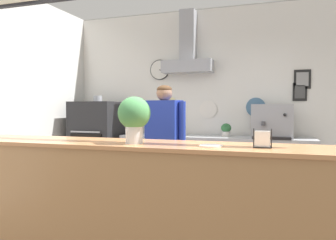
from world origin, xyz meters
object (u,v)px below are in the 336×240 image
at_px(potted_basil, 226,129).
at_px(napkin_holder, 262,140).
at_px(espresso_machine, 272,121).
at_px(potted_thyme, 159,127).
at_px(basil_vase, 134,117).
at_px(pizza_oven, 98,145).
at_px(shop_worker, 164,147).
at_px(condiment_plate, 211,146).

relative_size(potted_basil, napkin_holder, 1.48).
height_order(espresso_machine, napkin_holder, espresso_machine).
bearing_deg(espresso_machine, potted_thyme, 179.51).
xyz_separation_m(espresso_machine, napkin_holder, (-0.01, -2.52, -0.03)).
distance_m(potted_basil, basil_vase, 2.65).
relative_size(pizza_oven, potted_basil, 7.74).
distance_m(pizza_oven, shop_worker, 1.95).
relative_size(espresso_machine, condiment_plate, 3.26).
relative_size(condiment_plate, napkin_holder, 1.28).
bearing_deg(potted_basil, basil_vase, -97.24).
height_order(shop_worker, basil_vase, shop_worker).
bearing_deg(potted_thyme, napkin_holder, -55.69).
distance_m(basil_vase, condiment_plate, 0.66).
xyz_separation_m(shop_worker, potted_thyme, (-0.53, 1.24, 0.17)).
bearing_deg(shop_worker, napkin_holder, 144.43).
bearing_deg(basil_vase, potted_thyme, 106.08).
bearing_deg(espresso_machine, pizza_oven, -178.04).
bearing_deg(pizza_oven, basil_vase, -54.06).
bearing_deg(pizza_oven, napkin_holder, -41.10).
height_order(potted_basil, napkin_holder, napkin_holder).
bearing_deg(basil_vase, pizza_oven, 125.94).
relative_size(shop_worker, potted_thyme, 6.70).
height_order(pizza_oven, condiment_plate, pizza_oven).
xyz_separation_m(pizza_oven, condiment_plate, (2.42, -2.49, 0.34)).
distance_m(potted_basil, condiment_plate, 2.65).
bearing_deg(condiment_plate, shop_worker, 121.69).
relative_size(espresso_machine, napkin_holder, 4.18).
distance_m(basil_vase, napkin_holder, 1.00).
bearing_deg(potted_basil, napkin_holder, -75.75).
bearing_deg(condiment_plate, pizza_oven, 134.17).
distance_m(pizza_oven, potted_thyme, 1.10).
bearing_deg(shop_worker, pizza_oven, -24.00).
distance_m(pizza_oven, potted_basil, 2.15).
xyz_separation_m(pizza_oven, basil_vase, (1.80, -2.48, 0.55)).
bearing_deg(potted_basil, potted_thyme, -178.34).
xyz_separation_m(potted_thyme, condiment_plate, (1.37, -2.60, 0.02)).
height_order(pizza_oven, shop_worker, shop_worker).
height_order(pizza_oven, napkin_holder, pizza_oven).
relative_size(pizza_oven, espresso_machine, 2.74).
distance_m(shop_worker, potted_thyme, 1.36).
bearing_deg(condiment_plate, potted_thyme, 117.77).
relative_size(shop_worker, potted_basil, 8.09).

